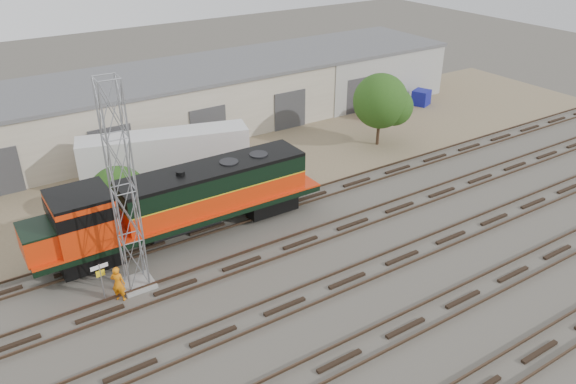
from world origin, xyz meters
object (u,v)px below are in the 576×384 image
locomotive (178,202)px  worker (118,284)px  semi_trailer (169,150)px  signal_tower (124,194)px

locomotive → worker: size_ratio=8.90×
worker → semi_trailer: (7.71, 11.78, 1.31)m
locomotive → semi_trailer: locomotive is taller
signal_tower → semi_trailer: 13.27m
worker → locomotive: bearing=-102.7°
locomotive → worker: locomotive is taller
worker → signal_tower: bearing=-109.0°
signal_tower → worker: size_ratio=5.63×
worker → semi_trailer: bearing=-83.1°
semi_trailer → signal_tower: bearing=-104.9°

